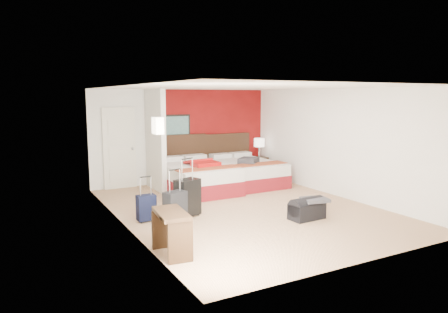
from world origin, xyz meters
TOP-DOWN VIEW (x-y plane):
  - ground at (0.00, 0.00)m, footprint 6.50×6.50m
  - room_walls at (-1.40, 1.42)m, footprint 5.02×6.52m
  - red_accent_panel at (0.75, 3.23)m, footprint 3.50×0.04m
  - partition_wall at (-1.00, 2.61)m, footprint 0.12×1.20m
  - entry_door at (-1.75, 3.20)m, footprint 0.82×0.06m
  - bed_left at (-0.18, 1.98)m, footprint 1.53×2.18m
  - bed_right at (1.30, 2.08)m, footprint 1.48×2.09m
  - red_suitcase_open at (-0.08, 1.88)m, footprint 0.68×0.91m
  - jacket_bundle at (1.20, 1.78)m, footprint 0.70×0.68m
  - nightstand at (2.20, 2.81)m, footprint 0.41×0.41m
  - table_lamp at (2.20, 2.81)m, footprint 0.31×0.31m
  - suitcase_black at (-1.27, 0.04)m, footprint 0.55×0.44m
  - suitcase_charcoal at (-1.68, -0.35)m, footprint 0.45×0.36m
  - suitcase_navy at (-2.08, 0.10)m, footprint 0.35×0.22m
  - duffel_bag at (0.66, -1.21)m, footprint 0.70×0.40m
  - jacket_draped at (0.81, -1.26)m, footprint 0.54×0.48m
  - desk at (-2.28, -1.70)m, footprint 0.48×0.83m

SIDE VIEW (x-z plane):
  - ground at x=0.00m, z-range 0.00..0.00m
  - duffel_bag at x=0.66m, z-range 0.00..0.34m
  - suitcase_navy at x=-2.08m, z-range 0.00..0.47m
  - nightstand at x=2.20m, z-range 0.00..0.57m
  - suitcase_charcoal at x=-1.68m, z-range 0.00..0.59m
  - bed_right at x=1.30m, z-range 0.00..0.62m
  - bed_left at x=-0.18m, z-range 0.00..0.65m
  - desk at x=-2.28m, z-range 0.00..0.66m
  - suitcase_black at x=-1.27m, z-range 0.00..0.71m
  - jacket_draped at x=0.81m, z-range 0.34..0.40m
  - jacket_bundle at x=1.20m, z-range 0.62..0.75m
  - red_suitcase_open at x=-0.08m, z-range 0.65..0.76m
  - table_lamp at x=2.20m, z-range 0.57..1.12m
  - entry_door at x=-1.75m, z-range 0.00..2.05m
  - red_accent_panel at x=0.75m, z-range 0.00..2.50m
  - partition_wall at x=-1.00m, z-range 0.00..2.50m
  - room_walls at x=-1.40m, z-range 0.01..2.51m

